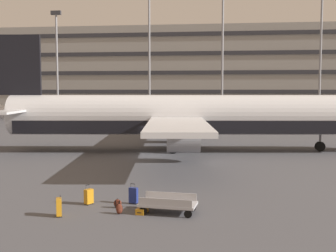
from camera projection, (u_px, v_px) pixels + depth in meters
ground_plane at (154, 155)px, 37.51m from camera, size 600.00×600.00×0.00m
terminal_structure at (193, 74)px, 88.50m from camera, size 135.21×17.84×17.68m
airliner at (183, 117)px, 39.60m from camera, size 38.36×31.10×10.64m
light_mast_left at (57, 57)px, 75.99m from camera, size 1.80×0.50×19.43m
light_mast_center_left at (149, 39)px, 73.75m from camera, size 1.80×0.50×25.12m
light_mast_center_right at (223, 43)px, 72.32m from camera, size 1.80×0.50×23.41m
light_mast_right at (321, 38)px, 70.33m from camera, size 1.80×0.50×24.76m
suitcase_large at (89, 196)px, 21.34m from camera, size 0.45×0.49×0.97m
suitcase_teal at (59, 207)px, 19.32m from camera, size 0.39×0.50×0.94m
suitcase_orange at (142, 210)px, 19.84m from camera, size 0.51×0.82×0.26m
suitcase_silver at (133, 195)px, 21.46m from camera, size 0.47×0.32×1.03m
backpack_navy at (119, 209)px, 19.69m from camera, size 0.36×0.32×0.52m
backpack_purple at (118, 204)px, 20.74m from camera, size 0.39×0.26×0.47m
baggage_cart at (168, 204)px, 19.85m from camera, size 3.35×1.57×0.82m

